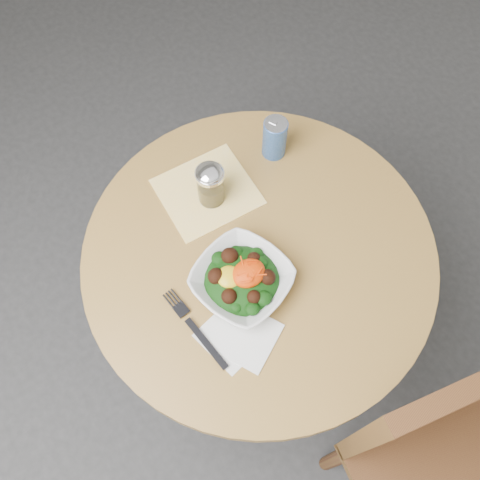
% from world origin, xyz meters
% --- Properties ---
extents(ground, '(6.00, 6.00, 0.00)m').
position_xyz_m(ground, '(0.00, 0.00, 0.00)').
color(ground, '#2B2C2E').
rests_on(ground, ground).
extents(table, '(0.90, 0.90, 0.75)m').
position_xyz_m(table, '(0.00, 0.00, 0.55)').
color(table, black).
rests_on(table, ground).
extents(chair, '(0.53, 0.53, 1.00)m').
position_xyz_m(chair, '(0.10, -0.64, 0.56)').
color(chair, '#513417').
rests_on(chair, ground).
extents(cloth_napkin, '(0.26, 0.24, 0.00)m').
position_xyz_m(cloth_napkin, '(-0.01, 0.22, 0.75)').
color(cloth_napkin, '#FAB60D').
rests_on(cloth_napkin, table).
extents(paper_napkins, '(0.19, 0.19, 0.00)m').
position_xyz_m(paper_napkins, '(-0.17, -0.15, 0.75)').
color(paper_napkins, silver).
rests_on(paper_napkins, table).
extents(salad_bowl, '(0.28, 0.28, 0.08)m').
position_xyz_m(salad_bowl, '(-0.09, -0.05, 0.78)').
color(salad_bowl, silver).
rests_on(salad_bowl, table).
extents(fork, '(0.03, 0.24, 0.00)m').
position_xyz_m(fork, '(-0.24, -0.07, 0.76)').
color(fork, black).
rests_on(fork, table).
extents(spice_shaker, '(0.07, 0.07, 0.13)m').
position_xyz_m(spice_shaker, '(-0.01, 0.20, 0.82)').
color(spice_shaker, silver).
rests_on(spice_shaker, table).
extents(beverage_can, '(0.07, 0.07, 0.13)m').
position_xyz_m(beverage_can, '(0.21, 0.22, 0.81)').
color(beverage_can, navy).
rests_on(beverage_can, table).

